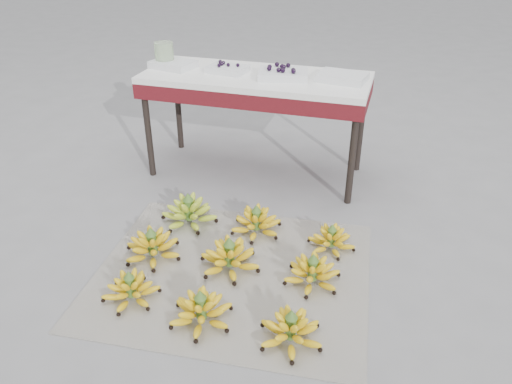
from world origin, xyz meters
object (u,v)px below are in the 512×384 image
(bunch_back_center, at_px, (256,223))
(bunch_mid_right, at_px, (312,273))
(glass_jar, at_px, (164,54))
(bunch_back_right, at_px, (331,240))
(newspaper_mat, at_px, (233,273))
(tray_far_left, at_px, (173,64))
(bunch_front_left, at_px, (131,289))
(bunch_back_left, at_px, (189,213))
(bunch_mid_center, at_px, (230,258))
(tray_right, at_px, (283,74))
(bunch_front_right, at_px, (291,330))
(bunch_front_center, at_px, (201,311))
(bunch_mid_left, at_px, (152,247))
(vendor_table, at_px, (256,87))
(tray_far_right, at_px, (342,77))
(tray_left, at_px, (227,69))

(bunch_back_center, bearing_deg, bunch_mid_right, -50.40)
(glass_jar, bearing_deg, bunch_back_right, -31.30)
(newspaper_mat, bearing_deg, tray_far_left, 124.86)
(bunch_front_left, relative_size, bunch_back_left, 0.95)
(glass_jar, bearing_deg, bunch_front_left, -72.72)
(bunch_mid_center, distance_m, tray_right, 1.15)
(bunch_mid_center, relative_size, glass_jar, 2.18)
(bunch_front_right, relative_size, tray_far_left, 1.09)
(bunch_front_center, bearing_deg, tray_far_left, 137.88)
(bunch_front_right, relative_size, bunch_back_left, 1.04)
(bunch_front_center, xyz_separation_m, bunch_mid_left, (-0.39, 0.34, 0.00))
(newspaper_mat, distance_m, vendor_table, 1.19)
(bunch_mid_right, bearing_deg, bunch_front_center, -152.47)
(tray_far_right, bearing_deg, tray_far_left, -178.80)
(bunch_mid_left, relative_size, bunch_mid_center, 1.15)
(bunch_front_left, xyz_separation_m, tray_far_right, (0.67, 1.34, 0.60))
(newspaper_mat, distance_m, tray_left, 1.28)
(tray_far_left, relative_size, tray_far_right, 1.00)
(bunch_back_center, distance_m, tray_right, 0.89)
(bunch_front_left, height_order, tray_left, tray_left)
(tray_left, bearing_deg, bunch_mid_left, -92.28)
(tray_far_left, bearing_deg, bunch_mid_right, -42.48)
(bunch_back_right, bearing_deg, bunch_front_right, -85.31)
(bunch_back_center, height_order, tray_left, tray_left)
(bunch_front_center, xyz_separation_m, bunch_mid_right, (0.39, 0.37, -0.00))
(bunch_front_right, height_order, bunch_mid_right, bunch_mid_right)
(bunch_front_left, bearing_deg, newspaper_mat, 28.14)
(vendor_table, height_order, tray_far_left, tray_far_left)
(tray_far_left, bearing_deg, bunch_front_left, -74.97)
(bunch_front_left, distance_m, bunch_back_left, 0.63)
(bunch_front_right, distance_m, tray_far_right, 1.51)
(bunch_back_right, relative_size, tray_far_left, 0.93)
(bunch_back_left, relative_size, tray_left, 1.23)
(bunch_front_left, height_order, bunch_back_center, bunch_back_center)
(tray_left, xyz_separation_m, tray_right, (0.35, -0.02, 0.01))
(tray_far_right, bearing_deg, vendor_table, -177.52)
(newspaper_mat, distance_m, bunch_front_right, 0.49)
(bunch_mid_left, bearing_deg, bunch_back_right, 42.56)
(bunch_back_left, xyz_separation_m, tray_far_left, (-0.36, 0.69, 0.59))
(newspaper_mat, distance_m, bunch_mid_center, 0.07)
(tray_far_left, distance_m, tray_far_right, 1.03)
(bunch_mid_center, relative_size, tray_far_right, 1.09)
(bunch_mid_center, bearing_deg, bunch_mid_left, -170.55)
(bunch_front_center, xyz_separation_m, tray_left, (-0.35, 1.37, 0.60))
(bunch_back_left, relative_size, tray_far_right, 1.05)
(bunch_mid_center, height_order, tray_far_right, tray_far_right)
(bunch_mid_right, distance_m, tray_right, 1.21)
(bunch_mid_center, xyz_separation_m, bunch_mid_right, (0.39, 0.01, -0.01))
(tray_left, bearing_deg, bunch_front_right, -62.17)
(vendor_table, bearing_deg, bunch_mid_right, -60.61)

